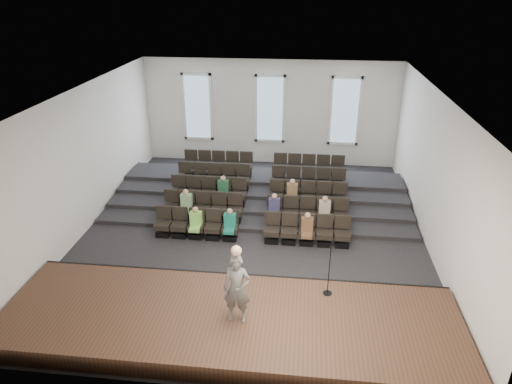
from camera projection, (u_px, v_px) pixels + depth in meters
The scene contains 14 objects.
ground at pixel (253, 232), 16.46m from camera, with size 14.00×14.00×0.00m, color black.
ceiling at pixel (252, 94), 14.34m from camera, with size 12.00×14.00×0.02m, color white.
wall_back at pixel (270, 113), 21.72m from camera, with size 12.00×0.04×5.00m, color white.
wall_front at pixel (211, 299), 9.08m from camera, with size 12.00×0.04×5.00m, color white.
wall_left at pixel (83, 160), 16.01m from camera, with size 0.04×14.00×5.00m, color white.
wall_right at pixel (437, 175), 14.79m from camera, with size 0.04×14.00×5.00m, color white.
stage at pixel (230, 322), 11.76m from camera, with size 11.80×3.60×0.50m, color #472D1E.
stage_lip at pixel (239, 281), 13.35m from camera, with size 11.80×0.06×0.52m, color black.
risers at pixel (262, 190), 19.23m from camera, with size 11.80×4.80×0.60m.
seating_rows at pixel (258, 197), 17.55m from camera, with size 6.80×4.70×1.67m.
windows at pixel (270, 109), 21.57m from camera, with size 8.44×0.10×3.24m.
audience at pixel (254, 208), 16.40m from camera, with size 5.45×2.64×1.10m.
speaker at pixel (237, 289), 11.11m from camera, with size 0.68×0.44×1.86m, color #5A5855.
mic_stand at pixel (328, 280), 12.25m from camera, with size 0.25×0.25×1.50m.
Camera 1 is at (1.71, -14.20, 8.27)m, focal length 32.00 mm.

